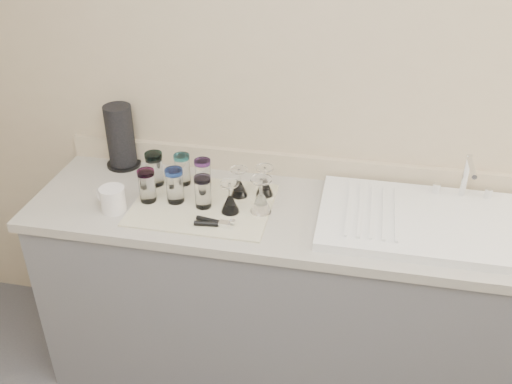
% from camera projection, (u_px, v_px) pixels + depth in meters
% --- Properties ---
extents(room_envelope, '(3.54, 3.50, 2.52)m').
position_uv_depth(room_envelope, '(178.00, 263.00, 0.92)').
color(room_envelope, '#4B4B4F').
rests_on(room_envelope, ground).
extents(counter_unit, '(2.06, 0.62, 0.90)m').
position_uv_depth(counter_unit, '(282.00, 296.00, 2.50)').
color(counter_unit, slate).
rests_on(counter_unit, ground).
extents(sink_unit, '(0.82, 0.50, 0.22)m').
position_uv_depth(sink_unit, '(428.00, 221.00, 2.17)').
color(sink_unit, white).
rests_on(sink_unit, counter_unit).
extents(dish_towel, '(0.55, 0.42, 0.01)m').
position_uv_depth(dish_towel, '(203.00, 205.00, 2.29)').
color(dish_towel, silver).
rests_on(dish_towel, counter_unit).
extents(tumbler_teal, '(0.07, 0.07, 0.15)m').
position_uv_depth(tumbler_teal, '(155.00, 169.00, 2.39)').
color(tumbler_teal, white).
rests_on(tumbler_teal, dish_towel).
extents(tumbler_cyan, '(0.07, 0.07, 0.13)m').
position_uv_depth(tumbler_cyan, '(182.00, 169.00, 2.40)').
color(tumbler_cyan, white).
rests_on(tumbler_cyan, dish_towel).
extents(tumbler_purple, '(0.07, 0.07, 0.14)m').
position_uv_depth(tumbler_purple, '(203.00, 175.00, 2.36)').
color(tumbler_purple, white).
rests_on(tumbler_purple, dish_towel).
extents(tumbler_magenta, '(0.07, 0.07, 0.14)m').
position_uv_depth(tumbler_magenta, '(147.00, 186.00, 2.28)').
color(tumbler_magenta, white).
rests_on(tumbler_magenta, dish_towel).
extents(tumbler_blue, '(0.07, 0.07, 0.14)m').
position_uv_depth(tumbler_blue, '(175.00, 185.00, 2.27)').
color(tumbler_blue, white).
rests_on(tumbler_blue, dish_towel).
extents(tumbler_lavender, '(0.07, 0.07, 0.13)m').
position_uv_depth(tumbler_lavender, '(203.00, 192.00, 2.24)').
color(tumbler_lavender, white).
rests_on(tumbler_lavender, dish_towel).
extents(tumbler_extra, '(0.06, 0.06, 0.12)m').
position_uv_depth(tumbler_extra, '(154.00, 169.00, 2.41)').
color(tumbler_extra, white).
rests_on(tumbler_extra, dish_towel).
extents(goblet_back_left, '(0.07, 0.07, 0.12)m').
position_uv_depth(goblet_back_left, '(239.00, 187.00, 2.33)').
color(goblet_back_left, white).
rests_on(goblet_back_left, dish_towel).
extents(goblet_back_right, '(0.07, 0.07, 0.13)m').
position_uv_depth(goblet_back_right, '(265.00, 185.00, 2.33)').
color(goblet_back_right, white).
rests_on(goblet_back_right, dish_towel).
extents(goblet_front_left, '(0.07, 0.07, 0.13)m').
position_uv_depth(goblet_front_left, '(230.00, 202.00, 2.22)').
color(goblet_front_left, white).
rests_on(goblet_front_left, dish_towel).
extents(goblet_front_right, '(0.08, 0.08, 0.15)m').
position_uv_depth(goblet_front_right, '(261.00, 200.00, 2.22)').
color(goblet_front_right, white).
rests_on(goblet_front_right, dish_towel).
extents(can_opener, '(0.15, 0.06, 0.02)m').
position_uv_depth(can_opener, '(215.00, 223.00, 2.16)').
color(can_opener, silver).
rests_on(can_opener, dish_towel).
extents(white_mug, '(0.15, 0.13, 0.10)m').
position_uv_depth(white_mug, '(112.00, 199.00, 2.24)').
color(white_mug, silver).
rests_on(white_mug, counter_unit).
extents(paper_towel_roll, '(0.15, 0.15, 0.29)m').
position_uv_depth(paper_towel_roll, '(121.00, 137.00, 2.52)').
color(paper_towel_roll, black).
rests_on(paper_towel_roll, counter_unit).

